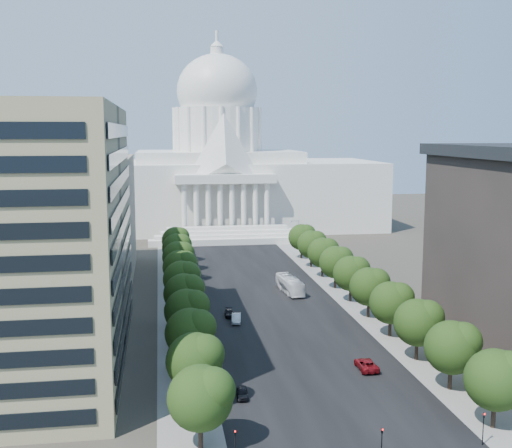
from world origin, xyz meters
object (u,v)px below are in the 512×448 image
car_dark_b (229,313)px  city_bus (290,285)px  car_silver (236,318)px  car_red (366,365)px  car_dark_a (242,393)px

car_dark_b → city_bus: size_ratio=0.34×
car_silver → car_red: (16.80, -27.35, -0.02)m
car_dark_a → car_silver: car_silver is taller
car_silver → car_red: size_ratio=0.86×
car_silver → car_dark_a: bearing=-88.4°
car_dark_a → car_dark_b: bearing=90.5°
car_red → city_bus: size_ratio=0.45×
car_red → car_dark_b: 36.19m
car_red → car_dark_b: bearing=-60.5°
car_dark_b → city_bus: city_bus is taller
car_dark_a → car_red: car_red is taller
car_red → city_bus: bearing=-87.3°
car_silver → city_bus: city_bus is taller
car_dark_a → city_bus: bearing=76.2°
car_silver → car_dark_b: 4.33m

